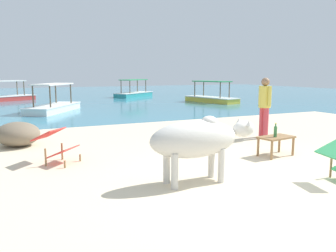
% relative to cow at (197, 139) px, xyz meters
% --- Properties ---
extents(sand_beach, '(18.00, 14.00, 0.04)m').
position_rel_cow_xyz_m(sand_beach, '(1.01, -0.44, -0.73)').
color(sand_beach, beige).
rests_on(sand_beach, ground).
extents(water_surface, '(60.00, 36.00, 0.03)m').
position_rel_cow_xyz_m(water_surface, '(1.01, 21.56, -0.75)').
color(water_surface, teal).
rests_on(water_surface, ground).
extents(cow, '(1.89, 0.60, 1.07)m').
position_rel_cow_xyz_m(cow, '(0.00, 0.00, 0.00)').
color(cow, beige).
rests_on(cow, sand_beach).
extents(low_bench_table, '(0.81, 0.54, 0.42)m').
position_rel_cow_xyz_m(low_bench_table, '(2.40, 0.83, -0.36)').
color(low_bench_table, olive).
rests_on(low_bench_table, sand_beach).
extents(bottle, '(0.07, 0.07, 0.30)m').
position_rel_cow_xyz_m(bottle, '(2.34, 0.79, -0.17)').
color(bottle, '#2D6B38').
rests_on(bottle, low_bench_table).
extents(deck_chair_far, '(0.92, 0.91, 0.68)m').
position_rel_cow_xyz_m(deck_chair_far, '(-1.89, 2.20, -0.32)').
color(deck_chair_far, olive).
rests_on(deck_chair_far, sand_beach).
extents(person_standing, '(0.32, 0.51, 1.62)m').
position_rel_cow_xyz_m(person_standing, '(3.56, 2.56, 0.24)').
color(person_standing, '#CC3D47').
rests_on(person_standing, sand_beach).
extents(shore_rock_large, '(1.40, 1.41, 0.58)m').
position_rel_cow_xyz_m(shore_rock_large, '(-2.51, 4.22, -0.41)').
color(shore_rock_large, '#756651').
rests_on(shore_rock_large, sand_beach).
extents(shore_rock_medium, '(0.71, 0.59, 0.37)m').
position_rel_cow_xyz_m(shore_rock_medium, '(-2.42, 5.27, -0.52)').
color(shore_rock_medium, brown).
rests_on(shore_rock_medium, sand_beach).
extents(boat_white, '(2.94, 3.72, 1.29)m').
position_rel_cow_xyz_m(boat_white, '(-0.79, 11.73, -0.46)').
color(boat_white, white).
rests_on(boat_white, water_surface).
extents(boat_red, '(3.74, 2.88, 1.29)m').
position_rel_cow_xyz_m(boat_red, '(-2.81, 19.45, -0.46)').
color(boat_red, '#C63833').
rests_on(boat_red, water_surface).
extents(boat_yellow, '(1.95, 3.84, 1.29)m').
position_rel_cow_xyz_m(boat_yellow, '(8.57, 13.07, -0.46)').
color(boat_yellow, gold).
rests_on(boat_yellow, water_surface).
extents(boat_teal, '(3.63, 3.13, 1.29)m').
position_rel_cow_xyz_m(boat_teal, '(5.91, 19.66, -0.46)').
color(boat_teal, teal).
rests_on(boat_teal, water_surface).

